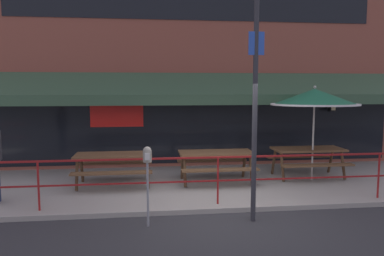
{
  "coord_description": "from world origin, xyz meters",
  "views": [
    {
      "loc": [
        -1.4,
        -6.9,
        2.44
      ],
      "look_at": [
        -0.37,
        1.6,
        1.5
      ],
      "focal_mm": 35.0,
      "sensor_mm": 36.0,
      "label": 1
    }
  ],
  "objects": [
    {
      "name": "patio_railing",
      "position": [
        0.0,
        0.3,
        0.8
      ],
      "size": [
        13.84,
        0.04,
        0.97
      ],
      "color": "maroon",
      "rests_on": "patio_deck"
    },
    {
      "name": "patio_deck",
      "position": [
        0.0,
        2.0,
        0.05
      ],
      "size": [
        15.0,
        4.0,
        0.1
      ],
      "primitive_type": "cube",
      "color": "#9E998E",
      "rests_on": "ground"
    },
    {
      "name": "ground_plane",
      "position": [
        0.0,
        0.0,
        0.0
      ],
      "size": [
        120.0,
        120.0,
        0.0
      ],
      "primitive_type": "plane",
      "color": "#2D2D30"
    },
    {
      "name": "patio_umbrella_right",
      "position": [
        2.74,
        1.95,
        2.18
      ],
      "size": [
        2.14,
        2.14,
        2.38
      ],
      "color": "#B7B2A8",
      "rests_on": "patio_deck"
    },
    {
      "name": "picnic_table_right",
      "position": [
        2.74,
        2.22,
        0.71
      ],
      "size": [
        1.8,
        1.42,
        0.76
      ],
      "color": "brown",
      "rests_on": "patio_deck"
    },
    {
      "name": "picnic_table_centre",
      "position": [
        0.27,
        1.99,
        0.71
      ],
      "size": [
        1.8,
        1.42,
        0.76
      ],
      "color": "brown",
      "rests_on": "patio_deck"
    },
    {
      "name": "parking_meter_near",
      "position": [
        -1.4,
        -0.5,
        1.15
      ],
      "size": [
        0.15,
        0.16,
        1.42
      ],
      "color": "gray",
      "rests_on": "ground"
    },
    {
      "name": "street_sign_pole",
      "position": [
        0.51,
        -0.45,
        2.28
      ],
      "size": [
        0.28,
        0.09,
        4.44
      ],
      "color": "#2D2D33",
      "rests_on": "ground"
    },
    {
      "name": "restaurant_building",
      "position": [
        0.0,
        4.22,
        3.58
      ],
      "size": [
        15.0,
        1.6,
        7.21
      ],
      "color": "brown",
      "rests_on": "ground"
    },
    {
      "name": "picnic_table_left",
      "position": [
        -2.19,
        1.97,
        0.71
      ],
      "size": [
        1.8,
        1.42,
        0.76
      ],
      "color": "brown",
      "rests_on": "patio_deck"
    }
  ]
}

